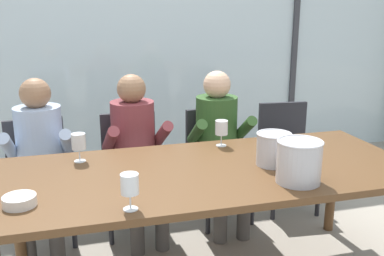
% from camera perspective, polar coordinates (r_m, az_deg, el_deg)
% --- Properties ---
extents(ground, '(14.00, 14.00, 0.00)m').
position_cam_1_polar(ground, '(3.73, -2.70, -10.95)').
color(ground, '#9E9384').
extents(window_glass_panel, '(7.62, 0.03, 2.60)m').
position_cam_1_polar(window_glass_panel, '(4.61, -6.48, 10.88)').
color(window_glass_panel, silver).
rests_on(window_glass_panel, ground).
extents(window_mullion_right, '(0.06, 0.06, 2.60)m').
position_cam_1_polar(window_mullion_right, '(5.14, 13.14, 11.05)').
color(window_mullion_right, '#38383D').
rests_on(window_mullion_right, ground).
extents(hillside_vineyard, '(13.62, 2.40, 2.01)m').
position_cam_1_polar(hillside_vineyard, '(7.93, -10.32, 10.48)').
color(hillside_vineyard, '#386633').
rests_on(hillside_vineyard, ground).
extents(dining_table, '(2.42, 1.02, 0.76)m').
position_cam_1_polar(dining_table, '(2.57, 2.09, -6.70)').
color(dining_table, brown).
rests_on(dining_table, ground).
extents(chair_near_curtain, '(0.49, 0.49, 0.88)m').
position_cam_1_polar(chair_near_curtain, '(3.39, -19.31, -5.26)').
color(chair_near_curtain, '#232328').
rests_on(chair_near_curtain, ground).
extents(chair_left_of_center, '(0.45, 0.45, 0.88)m').
position_cam_1_polar(chair_left_of_center, '(3.41, -7.95, -4.43)').
color(chair_left_of_center, '#232328').
rests_on(chair_left_of_center, ground).
extents(chair_center, '(0.49, 0.49, 0.88)m').
position_cam_1_polar(chair_center, '(3.54, 3.05, -3.53)').
color(chair_center, '#232328').
rests_on(chair_center, ground).
extents(chair_right_of_center, '(0.48, 0.48, 0.88)m').
position_cam_1_polar(chair_right_of_center, '(3.81, 12.02, -2.45)').
color(chair_right_of_center, '#232328').
rests_on(chair_right_of_center, ground).
extents(person_pale_blue_shirt, '(0.47, 0.62, 1.19)m').
position_cam_1_polar(person_pale_blue_shirt, '(3.21, -19.14, -3.14)').
color(person_pale_blue_shirt, '#9EB2D1').
rests_on(person_pale_blue_shirt, ground).
extents(person_maroon_top, '(0.49, 0.63, 1.19)m').
position_cam_1_polar(person_maroon_top, '(3.23, -7.28, -2.28)').
color(person_maroon_top, brown).
rests_on(person_maroon_top, ground).
extents(person_olive_shirt, '(0.46, 0.61, 1.19)m').
position_cam_1_polar(person_olive_shirt, '(3.37, 3.56, -1.41)').
color(person_olive_shirt, '#2D5123').
rests_on(person_olive_shirt, ground).
extents(ice_bucket_primary, '(0.24, 0.24, 0.23)m').
position_cam_1_polar(ice_bucket_primary, '(2.38, 13.70, -4.17)').
color(ice_bucket_primary, '#B7B7BC').
rests_on(ice_bucket_primary, dining_table).
extents(ice_bucket_secondary, '(0.21, 0.21, 0.19)m').
position_cam_1_polar(ice_bucket_secondary, '(2.62, 10.53, -2.60)').
color(ice_bucket_secondary, '#B7B7BC').
rests_on(ice_bucket_secondary, dining_table).
extents(tasting_bowl, '(0.15, 0.15, 0.05)m').
position_cam_1_polar(tasting_bowl, '(2.23, -21.44, -8.78)').
color(tasting_bowl, silver).
rests_on(tasting_bowl, dining_table).
extents(wine_glass_by_left_taster, '(0.08, 0.08, 0.17)m').
position_cam_1_polar(wine_glass_by_left_taster, '(2.92, 3.84, -0.02)').
color(wine_glass_by_left_taster, silver).
rests_on(wine_glass_by_left_taster, dining_table).
extents(wine_glass_near_bucket, '(0.08, 0.08, 0.17)m').
position_cam_1_polar(wine_glass_near_bucket, '(2.71, -14.48, -1.77)').
color(wine_glass_near_bucket, silver).
rests_on(wine_glass_near_bucket, dining_table).
extents(wine_glass_center_pour, '(0.08, 0.08, 0.17)m').
position_cam_1_polar(wine_glass_center_pour, '(2.03, -8.07, -7.41)').
color(wine_glass_center_pour, silver).
rests_on(wine_glass_center_pour, dining_table).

